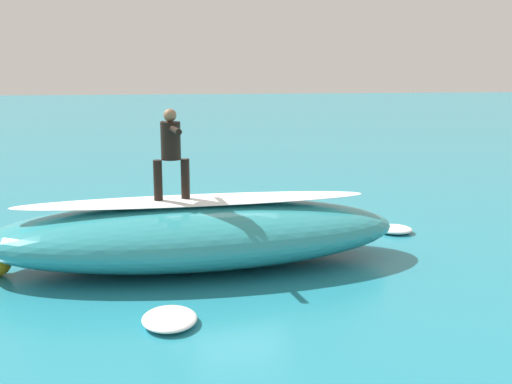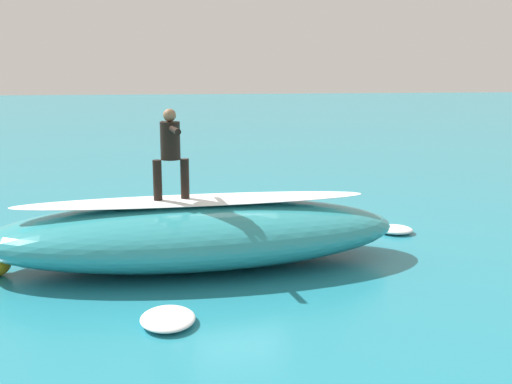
{
  "view_description": "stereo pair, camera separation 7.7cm",
  "coord_description": "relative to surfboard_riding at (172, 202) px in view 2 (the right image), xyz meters",
  "views": [
    {
      "loc": [
        1.03,
        13.54,
        3.72
      ],
      "look_at": [
        -0.59,
        0.8,
        1.07
      ],
      "focal_mm": 44.58,
      "sensor_mm": 36.0,
      "label": 1
    },
    {
      "loc": [
        0.95,
        13.55,
        3.72
      ],
      "look_at": [
        -0.59,
        0.8,
        1.07
      ],
      "focal_mm": 44.58,
      "sensor_mm": 36.0,
      "label": 2
    }
  ],
  "objects": [
    {
      "name": "ground_plane",
      "position": [
        -1.13,
        -2.15,
        -1.2
      ],
      "size": [
        120.0,
        120.0,
        0.0
      ],
      "primitive_type": "plane",
      "color": "teal"
    },
    {
      "name": "wave_crest",
      "position": [
        -0.4,
        -0.03,
        -0.62
      ],
      "size": [
        7.83,
        3.48,
        1.17
      ],
      "primitive_type": "ellipsoid",
      "rotation": [
        0.0,
        0.0,
        0.07
      ],
      "color": "teal",
      "rests_on": "ground_plane"
    },
    {
      "name": "wave_foam_lip",
      "position": [
        -0.4,
        -0.03,
        0.01
      ],
      "size": [
        6.55,
        1.5,
        0.08
      ],
      "primitive_type": "ellipsoid",
      "rotation": [
        0.0,
        0.0,
        0.07
      ],
      "color": "white",
      "rests_on": "wave_crest"
    },
    {
      "name": "surfboard_riding",
      "position": [
        0.0,
        0.0,
        0.0
      ],
      "size": [
        2.05,
        0.82,
        0.06
      ],
      "primitive_type": "ellipsoid",
      "rotation": [
        0.0,
        0.0,
        0.19
      ],
      "color": "silver",
      "rests_on": "wave_crest"
    },
    {
      "name": "surfer_riding",
      "position": [
        -0.0,
        -0.0,
        1.0
      ],
      "size": [
        0.65,
        1.56,
        1.66
      ],
      "rotation": [
        0.0,
        0.0,
        0.19
      ],
      "color": "black",
      "rests_on": "surfboard_riding"
    },
    {
      "name": "surfboard_paddling",
      "position": [
        -3.42,
        -2.69,
        -1.17
      ],
      "size": [
        0.89,
        2.3,
        0.07
      ],
      "primitive_type": "ellipsoid",
      "rotation": [
        0.0,
        0.0,
        1.4
      ],
      "color": "silver",
      "rests_on": "ground_plane"
    },
    {
      "name": "surfer_paddling",
      "position": [
        -3.44,
        -2.82,
        -1.01
      ],
      "size": [
        0.53,
        1.66,
        0.3
      ],
      "rotation": [
        0.0,
        0.0,
        1.4
      ],
      "color": "black",
      "rests_on": "surfboard_paddling"
    },
    {
      "name": "foam_patch_near",
      "position": [
        0.06,
        2.73,
        -1.12
      ],
      "size": [
        0.81,
        0.99,
        0.16
      ],
      "primitive_type": "ellipsoid",
      "rotation": [
        0.0,
        0.0,
        1.59
      ],
      "color": "white",
      "rests_on": "ground_plane"
    },
    {
      "name": "foam_patch_mid",
      "position": [
        -4.83,
        -1.67,
        -1.12
      ],
      "size": [
        1.01,
        0.97,
        0.16
      ],
      "primitive_type": "ellipsoid",
      "rotation": [
        0.0,
        0.0,
        2.69
      ],
      "color": "white",
      "rests_on": "ground_plane"
    },
    {
      "name": "foam_patch_far",
      "position": [
        1.99,
        -1.24,
        -1.14
      ],
      "size": [
        1.12,
        1.12,
        0.13
      ],
      "primitive_type": "ellipsoid",
      "rotation": [
        0.0,
        0.0,
        0.83
      ],
      "color": "white",
      "rests_on": "ground_plane"
    }
  ]
}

